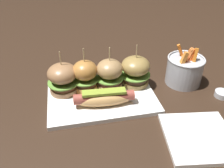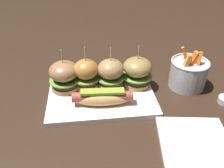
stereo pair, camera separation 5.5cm
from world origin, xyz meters
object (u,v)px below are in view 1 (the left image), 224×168
fries_bucket (184,70)px  slider_center_left (85,76)px  slider_center_right (110,74)px  platter_main (102,97)px  slider_far_left (63,78)px  hot_dog (104,98)px  slider_far_right (135,71)px  side_plate (199,137)px  sauce_ramekin (222,94)px

fries_bucket → slider_center_left: bearing=178.7°
slider_center_left → slider_center_right: slider_center_left is taller
platter_main → slider_far_left: 0.14m
hot_dog → slider_far_right: slider_far_right is taller
fries_bucket → side_plate: 0.28m
slider_center_left → fries_bucket: slider_center_left is taller
slider_far_left → sauce_ramekin: bearing=-13.2°
hot_dog → side_plate: (0.22, -0.17, -0.03)m
fries_bucket → side_plate: fries_bucket is taller
slider_center_right → side_plate: size_ratio=0.83×
platter_main → slider_center_right: slider_center_right is taller
slider_far_left → slider_center_left: slider_center_left is taller
slider_far_left → sauce_ramekin: 0.52m
slider_center_right → side_plate: bearing=-54.3°
slider_far_right → fries_bucket: size_ratio=1.06×
slider_far_left → platter_main: bearing=-23.8°
hot_dog → slider_far_right: (0.13, 0.09, 0.03)m
slider_center_right → hot_dog: bearing=-112.7°
slider_center_left → sauce_ramekin: slider_center_left is taller
platter_main → side_plate: platter_main is taller
slider_far_left → side_plate: (0.34, -0.27, -0.06)m
fries_bucket → slider_center_right: bearing=179.8°
slider_far_left → fries_bucket: 0.42m
slider_center_left → fries_bucket: bearing=-1.3°
slider_far_left → slider_center_right: bearing=-4.3°
slider_far_left → fries_bucket: slider_far_left is taller
hot_dog → slider_center_left: (-0.04, 0.09, 0.03)m
slider_center_left → fries_bucket: 0.34m
platter_main → hot_dog: bearing=-92.3°
slider_far_right → fries_bucket: bearing=-2.7°
platter_main → fries_bucket: fries_bucket is taller
platter_main → slider_far_left: size_ratio=2.38×
slider_far_right → side_plate: (0.10, -0.27, -0.06)m
platter_main → slider_far_left: (-0.12, 0.05, 0.06)m
slider_center_right → slider_far_left: bearing=175.7°
slider_far_left → slider_center_right: size_ratio=0.97×
slider_far_right → side_plate: 0.29m
platter_main → fries_bucket: (0.30, 0.04, 0.04)m
slider_far_right → slider_far_left: bearing=179.1°
hot_dog → platter_main: bearing=87.7°
slider_far_left → fries_bucket: size_ratio=1.05×
slider_center_right → fries_bucket: slider_center_right is taller
slider_center_left → side_plate: 0.38m
fries_bucket → sauce_ramekin: (0.09, -0.11, -0.04)m
fries_bucket → side_plate: bearing=-106.5°
hot_dog → slider_far_left: (-0.11, 0.10, 0.02)m
platter_main → slider_far_left: bearing=156.2°
slider_far_left → side_plate: slider_far_left is taller
slider_far_right → sauce_ramekin: (0.27, -0.11, -0.06)m
sauce_ramekin → slider_center_right: bearing=163.3°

